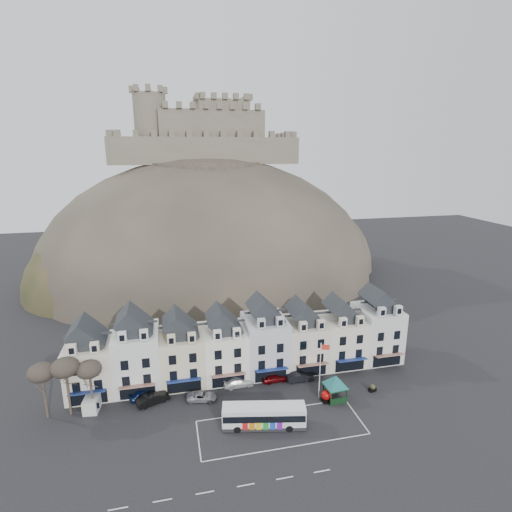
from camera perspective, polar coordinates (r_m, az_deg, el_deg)
The scene contains 21 objects.
ground at distance 56.79m, azimuth 1.87°, elevation -24.32°, with size 300.00×300.00×0.00m, color black.
coach_bay_markings at distance 58.16m, azimuth 3.61°, elevation -23.25°, with size 22.00×7.50×0.01m, color silver.
townhouse_terrace at distance 66.96m, azimuth -1.50°, elevation -12.25°, with size 54.40×9.35×11.80m.
castle_hill at distance 117.68m, azimuth -6.05°, elevation -2.79°, with size 100.00×76.00×68.00m.
castle at distance 118.99m, azimuth -7.40°, elevation 16.96°, with size 50.20×22.20×22.00m.
tree_left_far at distance 62.91m, azimuth -28.34°, elevation -14.49°, with size 3.61×3.61×8.24m.
tree_left_mid at distance 61.97m, azimuth -25.64°, elevation -14.23°, with size 3.78×3.78×8.64m.
tree_left_near at distance 61.66m, azimuth -22.76°, elevation -14.77°, with size 3.43×3.43×7.84m.
bus at distance 57.23m, azimuth 1.13°, elevation -21.76°, with size 11.34×4.68×3.12m.
bus_shelter at distance 62.49m, azimuth 11.30°, elevation -17.13°, with size 6.14×6.14×3.91m.
red_buoy at distance 62.92m, azimuth 9.96°, elevation -19.11°, with size 1.44×1.44×1.79m.
flagpole at distance 61.33m, azimuth 9.24°, elevation -15.38°, with size 1.27×0.42×9.02m.
white_van at distance 65.38m, azimuth -22.21°, elevation -18.55°, with size 2.42×4.67×2.05m.
planter_west at distance 65.22m, azimuth 11.03°, elevation -18.33°, with size 0.95×0.62×0.88m.
planter_east at distance 66.86m, azimuth 16.31°, elevation -17.66°, with size 1.20×0.80×1.14m.
car_navy at distance 64.99m, azimuth -15.59°, elevation -18.40°, with size 1.83×4.56×1.55m, color #0E1F47.
car_black at distance 63.61m, azimuth -14.51°, elevation -19.11°, with size 1.67×4.79×1.58m, color black.
car_silver at distance 63.05m, azimuth -7.76°, elevation -19.27°, with size 2.02×4.32×1.22m, color #919298.
car_white at distance 65.56m, azimuth -2.53°, elevation -17.56°, with size 1.94×4.78×1.39m, color white.
car_maroon at distance 66.67m, azimuth 2.63°, elevation -16.96°, with size 1.62×4.02×1.37m, color #4F0406.
car_charcoal at distance 67.14m, azimuth 6.34°, elevation -16.76°, with size 1.54×4.42×1.46m, color black.
Camera 1 is at (-11.38, -42.39, 36.03)m, focal length 28.00 mm.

